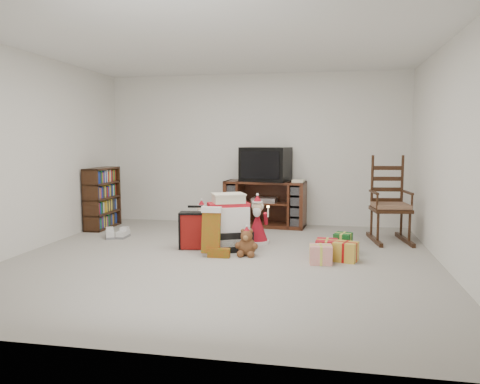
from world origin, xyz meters
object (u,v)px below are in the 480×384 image
Objects in this scene: rocking_chair at (390,211)px; teddy_bear at (247,244)px; bookshelf at (102,199)px; gift_cluster at (335,249)px; tv_stand at (265,204)px; crt_television at (266,164)px; santa_figurine at (257,225)px; mrs_claus_figurine at (202,223)px; sneaker_pair at (117,234)px; red_suitcase at (195,230)px; gift_pile at (228,226)px.

teddy_bear is (-1.81, -1.23, -0.28)m from rocking_chair.
bookshelf is 4.41m from rocking_chair.
tv_stand is at bearing 119.16° from gift_cluster.
santa_figurine is at bearing -75.41° from crt_television.
teddy_bear is 2.19m from crt_television.
crt_television is (0.01, -0.00, 0.65)m from tv_stand.
tv_stand is 2.41× the size of mrs_claus_figurine.
rocking_chair is 1.59× the size of gift_cluster.
bookshelf is 2.59× the size of sneaker_pair.
red_suitcase is at bearing -82.05° from mrs_claus_figurine.
teddy_bear is at bearing -153.77° from rocking_chair.
bookshelf is at bearing 165.67° from santa_figurine.
crt_television is at bearing 91.18° from teddy_bear.
tv_stand is 1.90m from red_suitcase.
santa_figurine is at bearing -171.83° from rocking_chair.
sneaker_pair is 0.48× the size of gift_cluster.
rocking_chair is 2.66m from mrs_claus_figurine.
gift_pile is at bearing -32.23° from sneaker_pair.
sneaker_pair is at bearing -50.80° from bookshelf.
rocking_chair is 3.82× the size of teddy_bear.
mrs_claus_figurine is at bearing -7.75° from sneaker_pair.
gift_cluster is (1.34, -0.23, -0.19)m from gift_pile.
red_suitcase is at bearing -166.59° from rocking_chair.
mrs_claus_figurine is 1.25m from sneaker_pair.
rocking_chair reaches higher than gift_pile.
sneaker_pair is (-1.21, -0.23, -0.16)m from mrs_claus_figurine.
red_suitcase is 0.70m from mrs_claus_figurine.
tv_stand is at bearing 91.37° from teddy_bear.
rocking_chair is (4.41, -0.15, -0.04)m from bookshelf.
bookshelf is at bearing 129.57° from gift_pile.
teddy_bear is 0.87× the size of sneaker_pair.
tv_stand reaches higher than mrs_claus_figurine.
bookshelf reaches higher than tv_stand.
tv_stand is 4.12× the size of teddy_bear.
red_suitcase is at bearing 173.51° from gift_cluster.
bookshelf is (-2.55, -0.62, 0.09)m from tv_stand.
santa_figurine is 2.07m from sneaker_pair.
rocking_chair is 3.31× the size of sneaker_pair.
red_suitcase reaches higher than teddy_bear.
crt_television reaches higher than gift_cluster.
crt_television is at bearing 149.44° from rocking_chair.
tv_stand is 2.02m from teddy_bear.
santa_figurine is at bearing -14.14° from mrs_claus_figurine.
gift_cluster is (1.05, 0.04, -0.03)m from teddy_bear.
sneaker_pair is at bearing 151.27° from red_suitcase.
red_suitcase is (-0.44, -0.03, -0.07)m from gift_pile.
crt_television is at bearing 59.49° from red_suitcase.
red_suitcase is (-2.54, -0.99, -0.18)m from rocking_chair.
santa_figurine is (0.31, 0.45, -0.05)m from gift_pile.
tv_stand is at bearing 93.09° from santa_figurine.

